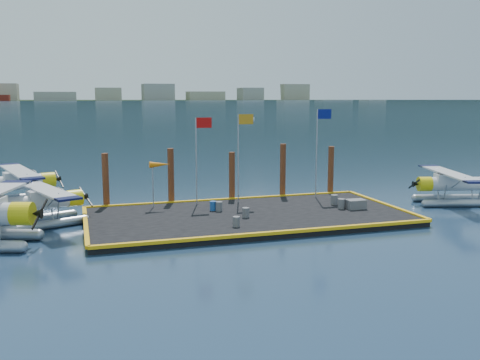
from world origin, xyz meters
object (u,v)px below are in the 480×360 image
object	(u,v)px
flagpole_yellow	(241,144)
piling_3	(283,172)
drum_0	(213,206)
seaplane_c	(15,185)
piling_1	(171,178)
flagpole_red	(199,147)
drum_3	(236,222)
piling_0	(106,182)
piling_4	(331,172)
drum_1	(246,213)
drum_2	(341,204)
flagpole_blue	(319,140)
windsock	(160,166)
drum_5	(219,206)
piling_2	(232,178)
crate	(356,204)
drum_4	(334,200)
seaplane_b	(40,205)
seaplane_d	(454,186)

from	to	relation	value
flagpole_yellow	piling_3	size ratio (longest dim) A/B	1.44
drum_0	piling_3	distance (m)	7.54
seaplane_c	piling_1	xyz separation A→B (m)	(10.73, -4.17, 0.65)
flagpole_yellow	flagpole_red	bearing A→B (deg)	180.00
drum_3	piling_0	bearing A→B (deg)	129.01
seaplane_c	piling_4	world-z (taller)	piling_4
drum_1	flagpole_red	size ratio (longest dim) A/B	0.10
drum_2	flagpole_blue	xyz separation A→B (m)	(0.26, 4.15, 3.95)
seaplane_c	windsock	distance (m)	11.43
drum_5	flagpole_yellow	distance (m)	5.06
drum_2	piling_2	world-z (taller)	piling_2
seaplane_c	piling_4	size ratio (longest dim) A/B	2.34
piling_1	crate	bearing A→B (deg)	-28.05
seaplane_c	flagpole_yellow	xyz separation A→B (m)	(15.44, -5.77, 3.06)
drum_5	drum_0	bearing A→B (deg)	137.85
drum_5	piling_2	distance (m)	4.70
drum_4	piling_4	bearing A→B (deg)	66.58
flagpole_red	piling_3	xyz separation A→B (m)	(6.79, 1.60, -2.25)
crate	flagpole_yellow	xyz separation A→B (m)	(-6.64, 4.44, 3.80)
drum_0	drum_3	world-z (taller)	drum_0
seaplane_c	seaplane_b	bearing A→B (deg)	-0.18
drum_3	drum_2	bearing A→B (deg)	18.18
piling_1	drum_5	bearing A→B (deg)	-58.93
flagpole_red	windsock	size ratio (longest dim) A/B	1.92
drum_0	crate	size ratio (longest dim) A/B	0.49
flagpole_red	piling_3	world-z (taller)	flagpole_red
piling_1	seaplane_d	bearing A→B (deg)	-14.17
seaplane_d	flagpole_red	xyz separation A→B (m)	(-18.23, 3.43, 3.04)
windsock	drum_1	bearing A→B (deg)	-45.87
seaplane_d	piling_4	size ratio (longest dim) A/B	2.19
drum_3	piling_1	world-z (taller)	piling_1
drum_2	flagpole_yellow	xyz separation A→B (m)	(-5.73, 4.15, 3.78)
piling_2	piling_3	bearing A→B (deg)	0.00
drum_2	piling_1	world-z (taller)	piling_1
seaplane_d	drum_1	distance (m)	16.44
drum_3	drum_4	world-z (taller)	drum_4
drum_0	flagpole_red	distance (m)	4.29
seaplane_d	drum_4	xyz separation A→B (m)	(-9.34, 0.63, -0.61)
drum_5	flagpole_yellow	world-z (taller)	flagpole_yellow
drum_1	piling_4	bearing A→B (deg)	35.25
drum_0	piling_3	xyz separation A→B (m)	(6.38, 3.76, 1.44)
piling_2	crate	bearing A→B (deg)	-41.45
piling_2	flagpole_yellow	bearing A→B (deg)	-82.79
seaplane_d	drum_1	xyz separation A→B (m)	(-16.38, -1.29, -0.65)
drum_3	drum_4	bearing A→B (deg)	25.87
seaplane_c	flagpole_blue	bearing A→B (deg)	58.84
drum_0	crate	bearing A→B (deg)	-13.91
drum_1	drum_3	bearing A→B (deg)	-120.67
drum_3	crate	xyz separation A→B (m)	(9.03, 2.37, 0.02)
seaplane_c	drum_2	size ratio (longest dim) A/B	14.04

